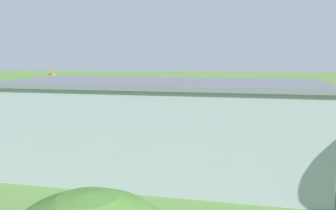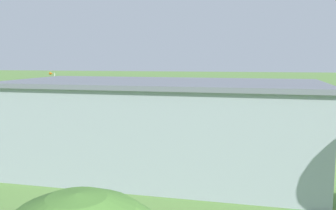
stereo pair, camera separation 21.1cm
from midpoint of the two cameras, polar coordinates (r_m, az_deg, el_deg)
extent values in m
plane|color=#608C42|center=(61.59, 1.35, -1.60)|extent=(400.00, 400.00, 0.00)
cube|color=#99A3AD|center=(30.55, -0.93, -3.75)|extent=(24.84, 11.82, 7.25)
cube|color=slate|center=(30.06, -0.95, 3.39)|extent=(25.46, 12.45, 0.35)
cube|color=#384251|center=(35.92, 1.22, -3.15)|extent=(8.55, 0.50, 5.95)
cylinder|color=yellow|center=(64.00, -0.59, 1.91)|extent=(7.22, 1.10, 1.54)
cone|color=black|center=(64.88, -3.99, 1.69)|extent=(0.76, 0.70, 0.75)
cube|color=yellow|center=(64.19, -1.33, 1.73)|extent=(1.59, 7.69, 0.23)
cube|color=yellow|center=(64.17, -1.81, 3.10)|extent=(1.59, 7.69, 0.23)
cube|color=yellow|center=(63.39, 2.25, 2.98)|extent=(1.20, 0.12, 1.38)
cube|color=yellow|center=(63.46, 2.31, 2.09)|extent=(0.94, 2.61, 0.15)
cylinder|color=black|center=(65.18, -0.96, 0.86)|extent=(0.64, 0.15, 0.64)
cylinder|color=black|center=(63.33, -1.30, 0.67)|extent=(0.64, 0.15, 0.64)
cylinder|color=#332D28|center=(66.57, -1.14, 2.59)|extent=(0.20, 0.08, 1.57)
cylinder|color=#332D28|center=(61.78, -2.03, 2.23)|extent=(0.20, 0.08, 1.57)
cube|color=red|center=(46.55, -11.04, -3.78)|extent=(2.16, 4.21, 0.69)
cube|color=#2D3842|center=(46.43, -11.06, -2.98)|extent=(1.74, 2.42, 0.62)
cylinder|color=black|center=(45.05, -10.94, -4.59)|extent=(0.30, 0.66, 0.64)
cylinder|color=black|center=(45.87, -12.78, -4.43)|extent=(0.30, 0.66, 0.64)
cylinder|color=black|center=(47.41, -9.33, -3.97)|extent=(0.30, 0.66, 0.64)
cylinder|color=black|center=(48.20, -11.11, -3.82)|extent=(0.30, 0.66, 0.64)
cube|color=#23389E|center=(49.61, -18.12, -3.28)|extent=(2.05, 4.77, 0.77)
cube|color=#2D3842|center=(49.50, -18.15, -2.56)|extent=(1.69, 2.71, 0.51)
cylinder|color=black|center=(47.93, -18.30, -4.12)|extent=(0.27, 0.66, 0.64)
cylinder|color=black|center=(48.88, -19.96, -3.97)|extent=(0.27, 0.66, 0.64)
cylinder|color=black|center=(50.53, -16.31, -3.47)|extent=(0.27, 0.66, 0.64)
cylinder|color=black|center=(51.44, -17.92, -3.35)|extent=(0.27, 0.66, 0.64)
cylinder|color=black|center=(53.48, -23.60, -3.21)|extent=(0.26, 0.65, 0.64)
cylinder|color=orange|center=(44.65, 5.37, -4.48)|extent=(0.39, 0.39, 0.81)
cylinder|color=navy|center=(44.52, 5.38, -3.60)|extent=(0.46, 0.46, 0.58)
sphere|color=beige|center=(44.45, 5.38, -3.10)|extent=(0.22, 0.22, 0.22)
cylinder|color=#B23333|center=(44.89, -6.84, -4.44)|extent=(0.45, 0.45, 0.82)
cylinder|color=orange|center=(44.75, -6.85, -3.56)|extent=(0.54, 0.54, 0.58)
sphere|color=#9E704C|center=(44.68, -6.86, -3.06)|extent=(0.22, 0.22, 0.22)
cylinder|color=#B23333|center=(48.32, -4.77, -3.53)|extent=(0.41, 0.41, 0.89)
cylinder|color=#72338C|center=(48.18, -4.78, -2.65)|extent=(0.49, 0.49, 0.63)
sphere|color=#D8AD84|center=(48.11, -4.78, -2.13)|extent=(0.24, 0.24, 0.24)
cylinder|color=silver|center=(82.55, -17.08, 2.53)|extent=(0.12, 0.12, 6.30)
cone|color=orange|center=(82.71, -17.58, 4.61)|extent=(1.39, 1.29, 0.60)
camera|label=1|loc=(0.11, -90.11, -0.01)|focal=39.78mm
camera|label=2|loc=(0.11, 89.89, 0.01)|focal=39.78mm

